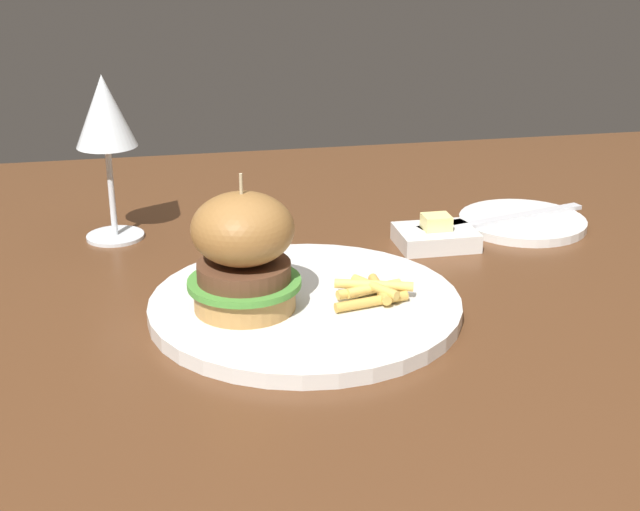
% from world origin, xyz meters
% --- Properties ---
extents(dining_table, '(1.39, 0.95, 0.74)m').
position_xyz_m(dining_table, '(0.00, 0.00, 0.66)').
color(dining_table, '#56331C').
rests_on(dining_table, ground).
extents(main_plate, '(0.29, 0.29, 0.01)m').
position_xyz_m(main_plate, '(-0.06, -0.12, 0.75)').
color(main_plate, white).
rests_on(main_plate, dining_table).
extents(burger_sandwich, '(0.10, 0.10, 0.13)m').
position_xyz_m(burger_sandwich, '(-0.12, -0.13, 0.81)').
color(burger_sandwich, '#B78447').
rests_on(burger_sandwich, main_plate).
extents(fries_pile, '(0.07, 0.06, 0.02)m').
position_xyz_m(fries_pile, '(-0.00, -0.13, 0.76)').
color(fries_pile, '#E0B251').
rests_on(fries_pile, main_plate).
extents(wine_glass, '(0.07, 0.07, 0.19)m').
position_xyz_m(wine_glass, '(-0.24, 0.12, 0.88)').
color(wine_glass, silver).
rests_on(wine_glass, dining_table).
extents(bread_plate, '(0.15, 0.15, 0.01)m').
position_xyz_m(bread_plate, '(0.23, 0.07, 0.74)').
color(bread_plate, white).
rests_on(bread_plate, dining_table).
extents(table_knife, '(0.22, 0.07, 0.01)m').
position_xyz_m(table_knife, '(0.18, 0.05, 0.75)').
color(table_knife, silver).
rests_on(table_knife, bread_plate).
extents(butter_dish, '(0.09, 0.07, 0.04)m').
position_xyz_m(butter_dish, '(0.11, 0.02, 0.75)').
color(butter_dish, white).
rests_on(butter_dish, dining_table).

